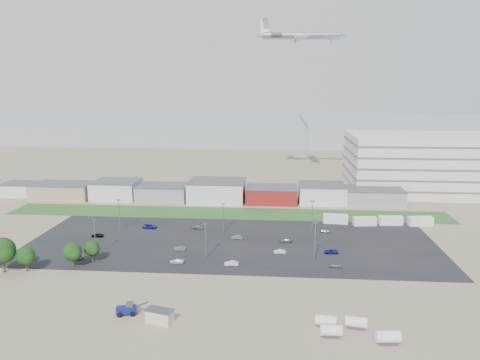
# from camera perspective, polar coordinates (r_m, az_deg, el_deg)

# --- Properties ---
(ground) EXTENTS (700.00, 700.00, 0.00)m
(ground) POSITION_cam_1_polar(r_m,az_deg,el_deg) (122.09, -4.32, -10.52)
(ground) COLOR #866F55
(ground) RESTS_ON ground
(parking_lot) EXTENTS (120.00, 50.00, 0.01)m
(parking_lot) POSITION_cam_1_polar(r_m,az_deg,el_deg) (140.09, -1.00, -7.56)
(parking_lot) COLOR black
(parking_lot) RESTS_ON ground
(grass_strip) EXTENTS (160.00, 16.00, 0.02)m
(grass_strip) POSITION_cam_1_polar(r_m,az_deg,el_deg) (171.01, -1.62, -4.06)
(grass_strip) COLOR #295620
(grass_strip) RESTS_ON ground
(hills_backdrop) EXTENTS (700.00, 200.00, 9.00)m
(hills_backdrop) POSITION_cam_1_polar(r_m,az_deg,el_deg) (429.40, 7.57, 5.76)
(hills_backdrop) COLOR gray
(hills_backdrop) RESTS_ON ground
(building_row) EXTENTS (170.00, 20.00, 8.00)m
(building_row) POSITION_cam_1_polar(r_m,az_deg,el_deg) (190.77, -6.09, -1.26)
(building_row) COLOR silver
(building_row) RESTS_ON ground
(parking_garage) EXTENTS (80.00, 40.00, 25.00)m
(parking_garage) POSITION_cam_1_polar(r_m,az_deg,el_deg) (221.47, 23.52, 1.85)
(parking_garage) COLOR silver
(parking_garage) RESTS_ON ground
(portable_shed) EXTENTS (5.89, 4.12, 2.69)m
(portable_shed) POSITION_cam_1_polar(r_m,az_deg,el_deg) (96.36, -9.77, -16.02)
(portable_shed) COLOR beige
(portable_shed) RESTS_ON ground
(telehandler) EXTENTS (6.77, 3.64, 2.69)m
(telehandler) POSITION_cam_1_polar(r_m,az_deg,el_deg) (100.47, -13.69, -14.99)
(telehandler) COLOR #0A1656
(telehandler) RESTS_ON ground
(storage_tank_nw) EXTENTS (4.19, 2.46, 2.38)m
(storage_tank_nw) POSITION_cam_1_polar(r_m,az_deg,el_deg) (95.26, 10.41, -16.49)
(storage_tank_nw) COLOR silver
(storage_tank_nw) RESTS_ON ground
(storage_tank_ne) EXTENTS (4.36, 2.70, 2.45)m
(storage_tank_ne) POSITION_cam_1_polar(r_m,az_deg,el_deg) (95.81, 13.97, -16.46)
(storage_tank_ne) COLOR silver
(storage_tank_ne) RESTS_ON ground
(storage_tank_sw) EXTENTS (4.02, 2.06, 2.40)m
(storage_tank_sw) POSITION_cam_1_polar(r_m,az_deg,el_deg) (92.04, 11.05, -17.57)
(storage_tank_sw) COLOR silver
(storage_tank_sw) RESTS_ON ground
(storage_tank_se) EXTENTS (4.52, 2.58, 2.60)m
(storage_tank_se) POSITION_cam_1_polar(r_m,az_deg,el_deg) (92.25, 17.57, -17.77)
(storage_tank_se) COLOR silver
(storage_tank_se) RESTS_ON ground
(box_trailer_a) EXTENTS (8.33, 3.30, 3.05)m
(box_trailer_a) POSITION_cam_1_polar(r_m,az_deg,el_deg) (161.50, 11.57, -4.66)
(box_trailer_a) COLOR silver
(box_trailer_a) RESTS_ON ground
(box_trailer_b) EXTENTS (7.80, 3.45, 2.83)m
(box_trailer_b) POSITION_cam_1_polar(r_m,az_deg,el_deg) (161.32, 14.96, -4.88)
(box_trailer_b) COLOR silver
(box_trailer_b) RESTS_ON ground
(box_trailer_c) EXTENTS (7.90, 2.98, 2.90)m
(box_trailer_c) POSITION_cam_1_polar(r_m,az_deg,el_deg) (164.36, 17.89, -4.73)
(box_trailer_c) COLOR silver
(box_trailer_c) RESTS_ON ground
(box_trailer_d) EXTENTS (8.35, 3.95, 3.01)m
(box_trailer_d) POSITION_cam_1_polar(r_m,az_deg,el_deg) (166.85, 21.14, -4.70)
(box_trailer_d) COLOR silver
(box_trailer_d) RESTS_ON ground
(tree_left) EXTENTS (6.73, 6.73, 10.10)m
(tree_left) POSITION_cam_1_polar(r_m,az_deg,el_deg) (130.56, -26.95, -7.93)
(tree_left) COLOR black
(tree_left) RESTS_ON ground
(tree_mid) EXTENTS (4.83, 4.83, 7.24)m
(tree_mid) POSITION_cam_1_polar(r_m,az_deg,el_deg) (129.18, -24.65, -8.60)
(tree_mid) COLOR black
(tree_mid) RESTS_ON ground
(tree_right) EXTENTS (4.90, 4.90, 7.35)m
(tree_right) POSITION_cam_1_polar(r_m,az_deg,el_deg) (127.70, -19.74, -8.42)
(tree_right) COLOR black
(tree_right) RESTS_ON ground
(tree_near) EXTENTS (4.32, 4.32, 6.48)m
(tree_near) POSITION_cam_1_polar(r_m,az_deg,el_deg) (130.08, -17.63, -8.12)
(tree_near) COLOR black
(tree_near) RESTS_ON ground
(lightpole_front_l) EXTENTS (1.17, 0.49, 9.92)m
(lightpole_front_l) POSITION_cam_1_polar(r_m,az_deg,el_deg) (134.72, -17.26, -6.65)
(lightpole_front_l) COLOR slate
(lightpole_front_l) RESTS_ON ground
(lightpole_front_m) EXTENTS (1.15, 0.48, 9.81)m
(lightpole_front_m) POSITION_cam_1_polar(r_m,az_deg,el_deg) (126.06, -4.25, -7.42)
(lightpole_front_m) COLOR slate
(lightpole_front_m) RESTS_ON ground
(lightpole_front_r) EXTENTS (1.23, 0.51, 10.46)m
(lightpole_front_r) POSITION_cam_1_polar(r_m,az_deg,el_deg) (125.85, 9.12, -7.41)
(lightpole_front_r) COLOR slate
(lightpole_front_r) RESTS_ON ground
(lightpole_back_l) EXTENTS (1.19, 0.50, 10.14)m
(lightpole_back_l) POSITION_cam_1_polar(r_m,az_deg,el_deg) (154.42, -14.49, -4.17)
(lightpole_back_l) COLOR slate
(lightpole_back_l) RESTS_ON ground
(lightpole_back_m) EXTENTS (1.11, 0.46, 9.42)m
(lightpole_back_m) POSITION_cam_1_polar(r_m,az_deg,el_deg) (147.81, -2.06, -4.64)
(lightpole_back_m) COLOR slate
(lightpole_back_m) RESTS_ON ground
(lightpole_back_r) EXTENTS (1.23, 0.51, 10.42)m
(lightpole_back_r) POSITION_cam_1_polar(r_m,az_deg,el_deg) (148.57, 8.82, -4.49)
(lightpole_back_r) COLOR slate
(lightpole_back_r) RESTS_ON ground
(airliner) EXTENTS (43.86, 31.39, 12.43)m
(airliner) POSITION_cam_1_polar(r_m,az_deg,el_deg) (222.23, 7.54, 17.05)
(airliner) COLOR silver
(parked_car_0) EXTENTS (4.09, 2.24, 1.09)m
(parked_car_0) POSITION_cam_1_polar(r_m,az_deg,el_deg) (133.21, 11.02, -8.55)
(parked_car_0) COLOR navy
(parked_car_0) RESTS_ON ground
(parked_car_1) EXTENTS (3.40, 1.39, 1.10)m
(parked_car_1) POSITION_cam_1_polar(r_m,az_deg,el_deg) (131.30, 4.88, -8.67)
(parked_car_1) COLOR silver
(parked_car_1) RESTS_ON ground
(parked_car_2) EXTENTS (3.28, 1.51, 1.09)m
(parked_car_2) POSITION_cam_1_polar(r_m,az_deg,el_deg) (123.77, 11.54, -10.14)
(parked_car_2) COLOR #595B5E
(parked_car_2) RESTS_ON ground
(parked_car_3) EXTENTS (3.80, 1.57, 1.10)m
(parked_car_3) POSITION_cam_1_polar(r_m,az_deg,el_deg) (125.08, -7.71, -9.77)
(parked_car_3) COLOR silver
(parked_car_3) RESTS_ON ground
(parked_car_4) EXTENTS (3.38, 1.22, 1.11)m
(parked_car_4) POSITION_cam_1_polar(r_m,az_deg,el_deg) (134.14, -7.34, -8.28)
(parked_car_4) COLOR #595B5E
(parked_car_4) RESTS_ON ground
(parked_car_5) EXTENTS (3.67, 1.52, 1.24)m
(parked_car_5) POSITION_cam_1_polar(r_m,az_deg,el_deg) (150.83, -17.00, -6.44)
(parked_car_5) COLOR black
(parked_car_5) RESTS_ON ground
(parked_car_6) EXTENTS (4.28, 2.20, 1.19)m
(parked_car_6) POSITION_cam_1_polar(r_m,az_deg,el_deg) (152.91, -5.09, -5.74)
(parked_car_6) COLOR #595B5E
(parked_car_6) RESTS_ON ground
(parked_car_7) EXTENTS (3.70, 1.60, 1.19)m
(parked_car_7) POSITION_cam_1_polar(r_m,az_deg,el_deg) (142.51, -0.31, -6.98)
(parked_car_7) COLOR #595B5E
(parked_car_7) RESTS_ON ground
(parked_car_8) EXTENTS (3.30, 1.60, 1.08)m
(parked_car_8) POSITION_cam_1_polar(r_m,az_deg,el_deg) (151.04, 10.41, -6.13)
(parked_car_8) COLOR #A5A5AA
(parked_car_8) RESTS_ON ground
(parked_car_9) EXTENTS (4.79, 2.59, 1.28)m
(parked_car_9) POSITION_cam_1_polar(r_m,az_deg,el_deg) (155.78, -10.95, -5.57)
(parked_car_9) COLOR navy
(parked_car_9) RESTS_ON ground
(parked_car_10) EXTENTS (4.44, 2.29, 1.23)m
(parked_car_10) POSITION_cam_1_polar(r_m,az_deg,el_deg) (133.80, -19.47, -8.88)
(parked_car_10) COLOR #595B5E
(parked_car_10) RESTS_ON ground
(parked_car_12) EXTENTS (3.91, 1.77, 1.11)m
(parked_car_12) POSITION_cam_1_polar(r_m,az_deg,el_deg) (140.54, 5.57, -7.32)
(parked_car_12) COLOR #595B5E
(parked_car_12) RESTS_ON ground
(parked_car_13) EXTENTS (3.75, 1.35, 1.23)m
(parked_car_13) POSITION_cam_1_polar(r_m,az_deg,el_deg) (122.47, -1.04, -10.10)
(parked_car_13) COLOR silver
(parked_car_13) RESTS_ON ground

